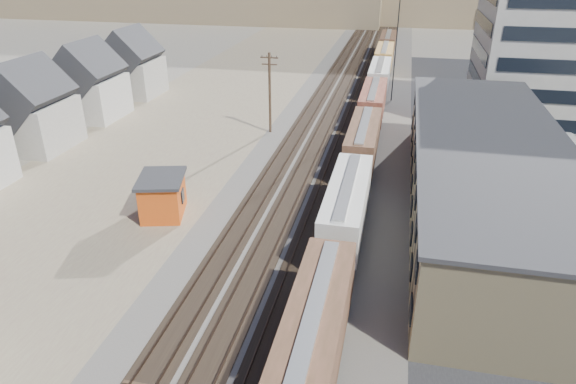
% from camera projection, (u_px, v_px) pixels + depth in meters
% --- Properties ---
extents(ballast_bed, '(18.00, 200.00, 0.06)m').
position_uv_depth(ballast_bed, '(344.00, 118.00, 70.78)').
color(ballast_bed, '#4C4742').
rests_on(ballast_bed, ground).
extents(dirt_yard, '(24.00, 180.00, 0.03)m').
position_uv_depth(dirt_yard, '(180.00, 131.00, 65.86)').
color(dirt_yard, '#735F4F').
rests_on(dirt_yard, ground).
extents(asphalt_lot, '(26.00, 120.00, 0.04)m').
position_uv_depth(asphalt_lot, '(538.00, 175.00, 53.36)').
color(asphalt_lot, '#232326').
rests_on(asphalt_lot, ground).
extents(rail_tracks, '(11.40, 200.00, 0.24)m').
position_uv_depth(rail_tracks, '(340.00, 117.00, 70.85)').
color(rail_tracks, black).
rests_on(rail_tracks, ground).
extents(freight_train, '(3.00, 119.74, 4.46)m').
position_uv_depth(freight_train, '(368.00, 119.00, 61.15)').
color(freight_train, black).
rests_on(freight_train, ground).
extents(warehouse, '(12.40, 40.40, 7.25)m').
position_uv_depth(warehouse, '(485.00, 175.00, 44.34)').
color(warehouse, tan).
rests_on(warehouse, ground).
extents(office_tower, '(22.60, 18.60, 18.45)m').
position_uv_depth(office_tower, '(570.00, 51.00, 65.71)').
color(office_tower, '#9E998E').
rests_on(office_tower, ground).
extents(utility_pole_north, '(2.20, 0.32, 10.00)m').
position_uv_depth(utility_pole_north, '(270.00, 91.00, 63.09)').
color(utility_pole_north, '#382619').
rests_on(utility_pole_north, ground).
extents(radio_mast, '(1.20, 0.16, 18.00)m').
position_uv_depth(radio_mast, '(397.00, 40.00, 74.44)').
color(radio_mast, black).
rests_on(radio_mast, ground).
extents(maintenance_shed, '(4.95, 5.75, 3.62)m').
position_uv_depth(maintenance_shed, '(163.00, 195.00, 44.81)').
color(maintenance_shed, '#D24D13').
rests_on(maintenance_shed, ground).
extents(parked_car_blue, '(6.17, 6.45, 1.70)m').
position_uv_depth(parked_car_blue, '(547.00, 106.00, 72.98)').
color(parked_car_blue, navy).
rests_on(parked_car_blue, ground).
extents(parked_car_far, '(3.19, 4.53, 1.43)m').
position_uv_depth(parked_car_far, '(568.00, 138.00, 61.26)').
color(parked_car_far, silver).
rests_on(parked_car_far, ground).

